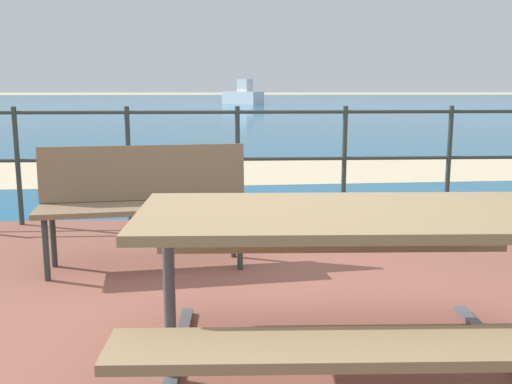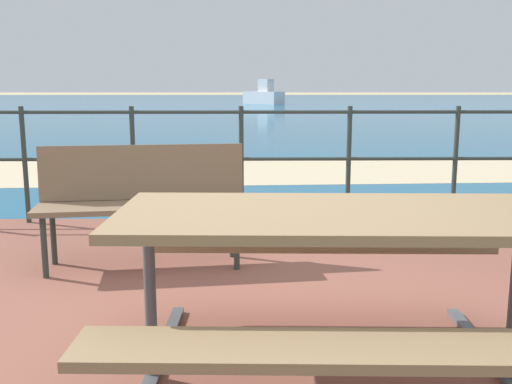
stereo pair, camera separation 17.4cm
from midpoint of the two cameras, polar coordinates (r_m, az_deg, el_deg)
name	(u,v)px [view 2 (the right image)]	position (r m, az deg, el deg)	size (l,w,h in m)	color
ground_plane	(238,343)	(3.07, -0.12, -14.65)	(240.00, 240.00, 0.00)	tan
patio_paving	(238,337)	(3.06, -0.12, -14.14)	(6.40, 5.20, 0.06)	brown
sea_water	(245,104)	(42.80, -0.93, 8.65)	(90.00, 90.00, 0.01)	#145B84
beach_strip	(243,171)	(9.00, -0.70, 2.12)	(54.00, 2.80, 0.01)	beige
picnic_table	(333,251)	(2.42, 9.63, -5.77)	(1.80, 1.55, 0.74)	#8C704C
park_bench	(143,193)	(4.08, -9.91, -0.14)	(1.46, 0.59, 0.83)	#7A6047
railing_fence	(241,152)	(5.28, -0.52, 4.00)	(5.94, 0.04, 1.06)	#2D3833
boat_near	(262,96)	(43.14, 0.74, 9.43)	(3.27, 3.50, 1.79)	silver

